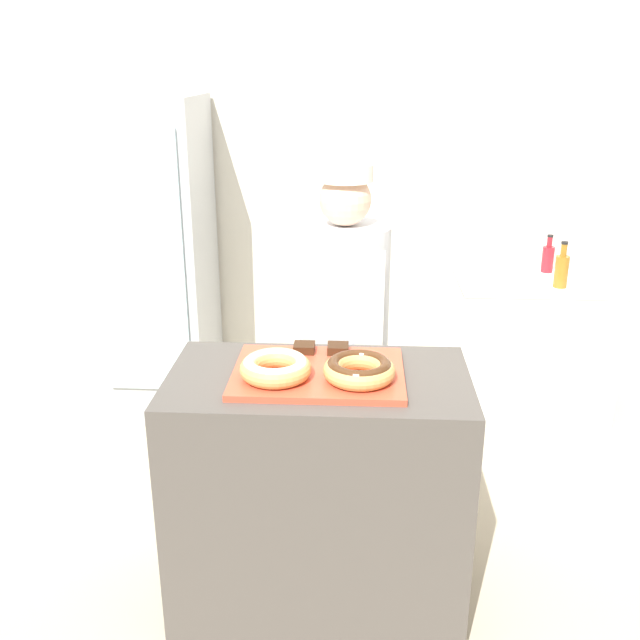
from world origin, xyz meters
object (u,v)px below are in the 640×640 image
(brownie_back_right, at_px, (338,348))
(baker_person, at_px, (343,345))
(donut_light_glaze, at_px, (275,367))
(brownie_back_left, at_px, (304,348))
(donut_chocolate_glaze, at_px, (359,369))
(bottle_red, at_px, (548,258))
(bottle_amber, at_px, (562,270))
(beverage_fridge, at_px, (158,257))
(serving_tray, at_px, (318,373))
(chest_freezer, at_px, (529,345))

(brownie_back_right, height_order, baker_person, baker_person)
(donut_light_glaze, distance_m, baker_person, 0.69)
(brownie_back_left, height_order, brownie_back_right, same)
(donut_chocolate_glaze, bearing_deg, donut_light_glaze, 180.00)
(bottle_red, bearing_deg, baker_person, -131.22)
(donut_chocolate_glaze, bearing_deg, brownie_back_right, 108.64)
(donut_chocolate_glaze, height_order, bottle_amber, bottle_amber)
(beverage_fridge, height_order, bottle_red, beverage_fridge)
(baker_person, bearing_deg, bottle_red, 48.78)
(donut_light_glaze, relative_size, donut_chocolate_glaze, 1.00)
(donut_light_glaze, bearing_deg, brownie_back_right, 48.94)
(brownie_back_left, bearing_deg, bottle_red, 52.64)
(serving_tray, relative_size, chest_freezer, 0.67)
(donut_light_glaze, bearing_deg, beverage_fridge, 116.99)
(donut_chocolate_glaze, relative_size, brownie_back_right, 3.18)
(brownie_back_left, bearing_deg, baker_person, 70.03)
(baker_person, relative_size, bottle_red, 7.09)
(baker_person, height_order, bottle_amber, baker_person)
(donut_chocolate_glaze, relative_size, beverage_fridge, 0.14)
(bottle_red, bearing_deg, donut_chocolate_glaze, -119.56)
(donut_light_glaze, bearing_deg, bottle_red, 54.54)
(serving_tray, height_order, brownie_back_left, brownie_back_left)
(donut_chocolate_glaze, distance_m, baker_person, 0.66)
(beverage_fridge, height_order, chest_freezer, beverage_fridge)
(serving_tray, bearing_deg, beverage_fridge, 121.60)
(brownie_back_left, xyz_separation_m, chest_freezer, (1.25, 1.57, -0.59))
(donut_light_glaze, distance_m, donut_chocolate_glaze, 0.29)
(serving_tray, bearing_deg, brownie_back_right, 69.18)
(donut_light_glaze, distance_m, bottle_amber, 2.24)
(donut_light_glaze, distance_m, brownie_back_right, 0.32)
(donut_light_glaze, height_order, bottle_red, donut_light_glaze)
(donut_light_glaze, relative_size, brownie_back_right, 3.18)
(brownie_back_right, bearing_deg, bottle_red, 55.37)
(serving_tray, xyz_separation_m, bottle_amber, (1.29, 1.64, -0.06))
(beverage_fridge, relative_size, bottle_amber, 6.95)
(chest_freezer, distance_m, bottle_amber, 0.53)
(donut_chocolate_glaze, relative_size, bottle_red, 1.09)
(brownie_back_left, relative_size, brownie_back_right, 1.00)
(donut_light_glaze, bearing_deg, baker_person, 70.54)
(donut_chocolate_glaze, bearing_deg, brownie_back_left, 131.06)
(donut_light_glaze, height_order, beverage_fridge, beverage_fridge)
(donut_light_glaze, relative_size, bottle_red, 1.09)
(brownie_back_right, bearing_deg, donut_chocolate_glaze, -71.36)
(donut_light_glaze, relative_size, brownie_back_left, 3.18)
(brownie_back_right, distance_m, bottle_red, 2.16)
(serving_tray, distance_m, brownie_back_right, 0.18)
(serving_tray, relative_size, brownie_back_right, 7.72)
(donut_light_glaze, relative_size, beverage_fridge, 0.14)
(bottle_amber, bearing_deg, brownie_back_right, -129.97)
(donut_chocolate_glaze, xyz_separation_m, beverage_fridge, (-1.21, 1.80, -0.10))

